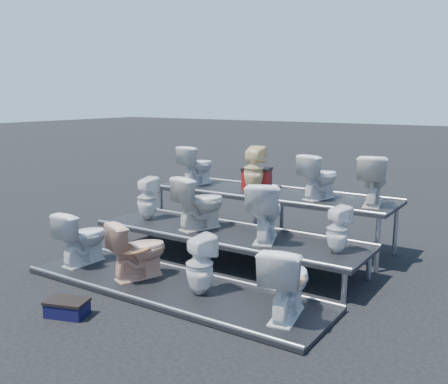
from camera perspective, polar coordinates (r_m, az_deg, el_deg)
The scene contains 18 objects.
ground at distance 7.54m, azimuth 0.38°, elevation -8.09°, with size 80.00×80.00×0.00m, color black.
tier_front at distance 6.55m, azimuth -5.94°, elevation -10.88°, with size 4.20×1.20×0.06m, color black.
tier_mid at distance 7.47m, azimuth 0.38°, elevation -6.42°, with size 4.20×1.20×0.46m, color black.
tier_back at distance 8.50m, azimuth 5.16°, elevation -2.93°, with size 4.20×1.20×0.86m, color black.
toilet_0 at distance 7.52m, azimuth -15.86°, elevation -4.98°, with size 0.44×0.76×0.78m, color silver.
toilet_1 at distance 6.77m, azimuth -9.79°, elevation -6.50°, with size 0.43×0.76×0.78m, color #DDA887.
toilet_2 at distance 6.15m, azimuth -2.78°, elevation -8.28°, with size 0.34×0.34×0.75m, color silver.
toilet_3 at distance 5.57m, azimuth 7.15°, elevation -10.04°, with size 0.46×0.80×0.82m, color silver.
toilet_4 at distance 8.26m, azimuth -8.79°, elevation -0.71°, with size 0.32×0.32×0.70m, color silver.
toilet_5 at distance 7.58m, azimuth -2.76°, elevation -1.19°, with size 0.46×0.80×0.82m, color beige.
toilet_6 at distance 6.99m, azimuth 4.72°, elevation -2.17°, with size 0.47×0.82×0.83m, color silver.
toilet_7 at distance 6.59m, azimuth 12.83°, elevation -4.18°, with size 0.28×0.28×0.62m, color silver.
toilet_8 at distance 9.15m, azimuth -3.12°, elevation 3.09°, with size 0.40×0.70×0.71m, color silver.
toilet_9 at distance 8.49m, azimuth 3.44°, elevation 2.67°, with size 0.34×0.35×0.77m, color beige.
toilet_10 at distance 7.98m, azimuth 10.86°, elevation 1.76°, with size 0.40×0.69×0.71m, color silver.
toilet_11 at distance 7.70m, azimuth 16.65°, elevation 1.34°, with size 0.42×0.74×0.75m, color beige.
red_crate at distance 8.70m, azimuth 3.78°, elevation 1.41°, with size 0.46×0.37×0.33m, color maroon.
step_stool at distance 6.06m, azimuth -17.49°, elevation -12.65°, with size 0.45×0.27×0.16m, color black.
Camera 1 is at (3.88, -5.99, 2.45)m, focal length 40.00 mm.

